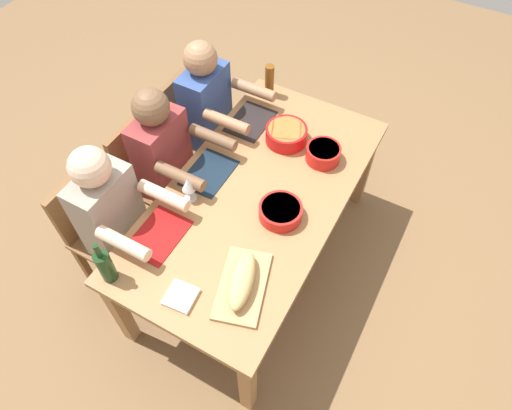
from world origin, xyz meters
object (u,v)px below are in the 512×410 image
at_px(diner_near_right, 116,218).
at_px(beer_bottle, 269,80).
at_px(cutting_board, 242,286).
at_px(serving_bowl_greens, 323,153).
at_px(dining_table, 256,202).
at_px(wine_glass, 188,185).
at_px(serving_bowl_pasta, 281,211).
at_px(wine_bottle, 105,266).
at_px(diner_near_center, 168,160).
at_px(serving_bowl_fruit, 286,134).
at_px(chair_near_right, 101,226).
at_px(napkin_stack, 181,297).
at_px(chair_near_left, 192,126).
at_px(bread_loaf, 242,280).
at_px(diner_near_left, 211,111).
at_px(chair_near_center, 150,172).

xyz_separation_m(diner_near_right, beer_bottle, (-1.28, 0.28, 0.15)).
bearing_deg(cutting_board, serving_bowl_greens, 179.97).
xyz_separation_m(dining_table, wine_glass, (0.21, -0.30, 0.20)).
xyz_separation_m(serving_bowl_pasta, wine_bottle, (0.73, -0.56, 0.06)).
height_order(diner_near_center, serving_bowl_fruit, diner_near_center).
bearing_deg(serving_bowl_fruit, diner_near_center, -51.56).
relative_size(chair_near_right, napkin_stack, 6.07).
bearing_deg(chair_near_left, serving_bowl_greens, 85.75).
bearing_deg(bread_loaf, diner_near_center, -122.98).
bearing_deg(diner_near_right, serving_bowl_greens, 137.63).
xyz_separation_m(bread_loaf, wine_bottle, (0.26, -0.59, 0.04)).
height_order(diner_near_center, beer_bottle, diner_near_center).
height_order(cutting_board, bread_loaf, bread_loaf).
xyz_separation_m(chair_near_right, serving_bowl_fruit, (-0.94, 0.75, 0.31)).
height_order(chair_near_left, wine_glass, wine_glass).
xyz_separation_m(diner_near_center, bread_loaf, (0.54, 0.83, 0.11)).
bearing_deg(beer_bottle, wine_bottle, -1.50).
bearing_deg(dining_table, bread_loaf, 22.27).
bearing_deg(diner_near_left, diner_near_center, 0.00).
bearing_deg(chair_near_left, beer_bottle, 122.87).
bearing_deg(wine_glass, diner_near_right, -46.93).
bearing_deg(cutting_board, dining_table, -157.73).
bearing_deg(serving_bowl_pasta, bread_loaf, 3.75).
bearing_deg(beer_bottle, chair_near_right, -19.71).
xyz_separation_m(chair_near_left, diner_near_left, (-0.00, 0.18, 0.21)).
distance_m(chair_near_right, bread_loaf, 1.06).
relative_size(diner_near_left, serving_bowl_pasta, 5.11).
bearing_deg(wine_bottle, chair_near_left, -162.14).
relative_size(bread_loaf, wine_bottle, 1.10).
bearing_deg(beer_bottle, diner_near_center, -19.23).
height_order(serving_bowl_greens, bread_loaf, bread_loaf).
xyz_separation_m(cutting_board, wine_glass, (-0.33, -0.52, 0.11)).
bearing_deg(serving_bowl_fruit, chair_near_right, -38.58).
distance_m(bread_loaf, wine_bottle, 0.65).
bearing_deg(serving_bowl_fruit, chair_near_center, -59.03).
height_order(dining_table, beer_bottle, beer_bottle).
bearing_deg(chair_near_center, wine_bottle, 27.46).
bearing_deg(napkin_stack, bread_loaf, 130.27).
bearing_deg(chair_near_left, napkin_stack, 32.68).
height_order(cutting_board, napkin_stack, napkin_stack).
bearing_deg(bread_loaf, chair_near_center, -117.98).
bearing_deg(chair_near_left, serving_bowl_pasta, 60.07).
bearing_deg(bread_loaf, cutting_board, 0.00).
height_order(serving_bowl_fruit, cutting_board, serving_bowl_fruit).
bearing_deg(diner_near_left, bread_loaf, 38.82).
bearing_deg(chair_near_center, wine_glass, 67.26).
height_order(diner_near_center, diner_near_left, same).
xyz_separation_m(serving_bowl_greens, beer_bottle, (-0.37, -0.55, 0.06)).
height_order(bread_loaf, wine_glass, wine_glass).
bearing_deg(beer_bottle, diner_near_right, -12.12).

